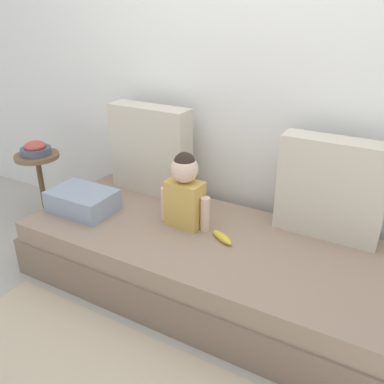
{
  "coord_description": "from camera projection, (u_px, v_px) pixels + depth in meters",
  "views": [
    {
      "loc": [
        0.94,
        -1.79,
        1.58
      ],
      "look_at": [
        -0.08,
        0.0,
        0.61
      ],
      "focal_mm": 38.59,
      "sensor_mm": 36.0,
      "label": 1
    }
  ],
  "objects": [
    {
      "name": "fruit_bowl",
      "position": [
        36.0,
        149.0,
        3.01
      ],
      "size": [
        0.22,
        0.22,
        0.1
      ],
      "color": "#4C5666",
      "rests_on": "side_table"
    },
    {
      "name": "side_table",
      "position": [
        39.0,
        171.0,
        3.09
      ],
      "size": [
        0.32,
        0.32,
        0.54
      ],
      "color": "brown",
      "rests_on": "ground"
    },
    {
      "name": "folded_blanket",
      "position": [
        83.0,
        201.0,
        2.58
      ],
      "size": [
        0.4,
        0.28,
        0.14
      ],
      "primitive_type": "cube",
      "color": "#8E9EB2",
      "rests_on": "couch"
    },
    {
      "name": "back_wall",
      "position": [
        252.0,
        53.0,
        2.41
      ],
      "size": [
        5.36,
        0.1,
        2.59
      ],
      "primitive_type": "cube",
      "color": "white",
      "rests_on": "ground"
    },
    {
      "name": "banana",
      "position": [
        222.0,
        237.0,
        2.28
      ],
      "size": [
        0.17,
        0.12,
        0.04
      ],
      "primitive_type": "ellipsoid",
      "rotation": [
        0.0,
        0.0,
        -0.5
      ],
      "color": "yellow",
      "rests_on": "couch"
    },
    {
      "name": "throw_pillow_right",
      "position": [
        331.0,
        189.0,
        2.24
      ],
      "size": [
        0.57,
        0.16,
        0.56
      ],
      "primitive_type": "cube",
      "color": "beige",
      "rests_on": "couch"
    },
    {
      "name": "throw_pillow_left",
      "position": [
        151.0,
        150.0,
        2.76
      ],
      "size": [
        0.56,
        0.16,
        0.59
      ],
      "primitive_type": "cube",
      "color": "beige",
      "rests_on": "couch"
    },
    {
      "name": "toddler",
      "position": [
        185.0,
        190.0,
        2.36
      ],
      "size": [
        0.32,
        0.16,
        0.45
      ],
      "color": "gold",
      "rests_on": "couch"
    },
    {
      "name": "couch",
      "position": [
        203.0,
        261.0,
        2.42
      ],
      "size": [
        2.16,
        0.91,
        0.36
      ],
      "color": "#826C5B",
      "rests_on": "ground"
    },
    {
      "name": "ground_plane",
      "position": [
        203.0,
        286.0,
        2.5
      ],
      "size": [
        12.0,
        12.0,
        0.0
      ],
      "primitive_type": "plane",
      "color": "#B2ADA3"
    }
  ]
}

